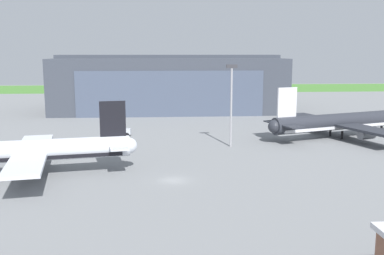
{
  "coord_description": "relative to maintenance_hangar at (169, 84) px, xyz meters",
  "views": [
    {
      "loc": [
        -1.99,
        -69.84,
        20.69
      ],
      "look_at": [
        4.44,
        20.06,
        5.32
      ],
      "focal_mm": 41.43,
      "sensor_mm": 36.0,
      "label": 1
    }
  ],
  "objects": [
    {
      "name": "ground_plane",
      "position": [
        -1.17,
        -91.4,
        -9.42
      ],
      "size": [
        440.0,
        440.0,
        0.0
      ],
      "primitive_type": "plane",
      "color": "slate"
    },
    {
      "name": "grass_field_strip",
      "position": [
        -1.17,
        95.03,
        -9.38
      ],
      "size": [
        440.0,
        56.0,
        0.08
      ],
      "primitive_type": "cube",
      "color": "#467E31",
      "rests_on": "ground_plane"
    },
    {
      "name": "maintenance_hangar",
      "position": [
        0.0,
        0.0,
        0.0
      ],
      "size": [
        79.35,
        38.89,
        19.76
      ],
      "color": "#383D47",
      "rests_on": "ground_plane"
    },
    {
      "name": "airliner_far_left",
      "position": [
        41.16,
        -56.98,
        -5.63
      ],
      "size": [
        40.19,
        36.14,
        12.76
      ],
      "color": "#282B33",
      "rests_on": "ground_plane"
    },
    {
      "name": "airliner_near_left",
      "position": [
        -25.71,
        -86.98,
        -5.19
      ],
      "size": [
        37.02,
        31.34,
        12.37
      ],
      "color": "silver",
      "rests_on": "ground_plane"
    },
    {
      "name": "pushback_tractor",
      "position": [
        -12.75,
        -51.55,
        -8.23
      ],
      "size": [
        3.98,
        2.26,
        2.29
      ],
      "color": "#B7BCC6",
      "rests_on": "ground_plane"
    },
    {
      "name": "apron_light_mast",
      "position": [
        12.27,
        -65.88,
        1.24
      ],
      "size": [
        2.4,
        0.5,
        18.09
      ],
      "color": "#99999E",
      "rests_on": "ground_plane"
    }
  ]
}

